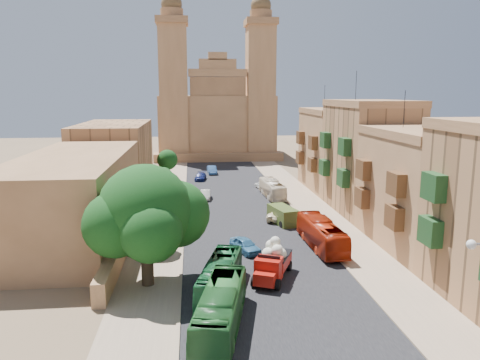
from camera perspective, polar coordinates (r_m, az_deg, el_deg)
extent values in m
plane|color=brown|center=(34.60, 4.65, -14.53)|extent=(260.00, 260.00, 0.00)
cube|color=black|center=(62.79, -0.38, -2.92)|extent=(14.00, 140.00, 0.01)
cube|color=#937A60|center=(64.39, 8.07, -2.68)|extent=(5.00, 140.00, 0.01)
cube|color=#937A60|center=(62.61, -9.08, -3.09)|extent=(5.00, 140.00, 0.01)
cube|color=#937A60|center=(63.82, 5.89, -2.70)|extent=(0.25, 140.00, 0.12)
cube|color=#937A60|center=(62.50, -6.79, -3.01)|extent=(0.25, 140.00, 0.12)
cube|color=#1A411D|center=(37.58, 22.16, -5.81)|extent=(0.90, 2.20, 2.00)
cube|color=#1A411D|center=(36.82, 22.52, -0.78)|extent=(0.90, 2.20, 2.00)
cube|color=#9E6F47|center=(48.11, 21.31, -1.43)|extent=(8.00, 14.00, 10.50)
cube|color=#8C603D|center=(47.34, 21.77, 5.27)|extent=(8.20, 14.00, 0.80)
cylinder|color=black|center=(49.27, 19.39, 8.17)|extent=(0.06, 0.06, 3.60)
cube|color=#55341C|center=(43.04, 18.28, -4.32)|extent=(0.90, 2.20, 2.00)
cube|color=#55341C|center=(50.08, 14.63, -2.07)|extent=(0.90, 2.20, 2.00)
cube|color=#55341C|center=(42.41, 18.51, -0.47)|extent=(0.90, 2.20, 2.00)
cube|color=#55341C|center=(49.53, 14.79, 1.25)|extent=(0.90, 2.20, 2.00)
cube|color=#A8764C|center=(60.49, 15.37, 2.45)|extent=(8.00, 14.00, 13.00)
cube|color=#8C603D|center=(59.95, 15.69, 8.99)|extent=(8.20, 14.00, 0.80)
cylinder|color=black|center=(62.21, 13.96, 11.14)|extent=(0.06, 0.06, 3.60)
cube|color=#1A411D|center=(55.58, 12.47, 0.25)|extent=(0.90, 2.20, 2.00)
cube|color=#1A411D|center=(62.96, 10.23, 1.53)|extent=(0.90, 2.20, 2.00)
cube|color=#1A411D|center=(55.06, 12.62, 3.98)|extent=(0.90, 2.20, 2.00)
cube|color=#1A411D|center=(62.50, 10.34, 4.82)|extent=(0.90, 2.20, 2.00)
cube|color=#9E6F47|center=(73.68, 11.41, 3.42)|extent=(8.00, 14.00, 11.50)
cube|color=#8C603D|center=(73.19, 11.59, 8.20)|extent=(8.20, 14.00, 0.80)
cylinder|color=black|center=(75.53, 10.28, 9.99)|extent=(0.06, 0.06, 3.60)
cube|color=#55341C|center=(68.91, 8.80, 1.86)|extent=(0.90, 2.20, 2.00)
cube|color=#55341C|center=(76.43, 7.32, 2.75)|extent=(0.90, 2.20, 2.00)
cube|color=#55341C|center=(68.50, 8.88, 4.53)|extent=(0.90, 2.20, 2.00)
cube|color=#55341C|center=(76.07, 7.37, 5.16)|extent=(0.90, 2.20, 2.00)
cube|color=#9E6F47|center=(53.00, -12.91, -4.74)|extent=(1.00, 40.00, 1.80)
cube|color=#8C603D|center=(51.31, -19.44, -1.80)|extent=(10.00, 28.00, 8.40)
cube|color=#A8764C|center=(76.34, -15.04, 2.95)|extent=(10.00, 22.00, 10.00)
cube|color=#9E6F47|center=(112.19, -2.95, 6.65)|extent=(26.00, 20.00, 14.00)
cube|color=#8C603D|center=(102.37, -2.60, 2.84)|extent=(28.00, 4.00, 1.80)
cube|color=#8C603D|center=(103.24, -2.70, 7.98)|extent=(12.00, 2.00, 16.00)
cube|color=#9E6F47|center=(103.23, -2.75, 12.92)|extent=(12.60, 2.40, 1.60)
cube|color=#9E6F47|center=(103.31, -2.76, 13.86)|extent=(8.00, 2.00, 2.40)
cube|color=#9E6F47|center=(103.43, -2.76, 14.86)|extent=(4.00, 2.00, 1.60)
cube|color=#9E6F47|center=(104.33, -8.07, 10.39)|extent=(6.00, 6.00, 29.00)
cube|color=#8C603D|center=(105.39, -8.29, 18.62)|extent=(6.80, 6.80, 1.40)
cylinder|color=#8C603D|center=(105.63, -8.32, 19.48)|extent=(4.80, 4.80, 1.80)
sphere|color=brown|center=(105.93, -8.34, 20.44)|extent=(4.40, 4.40, 4.40)
cube|color=#9E6F47|center=(105.41, 2.48, 10.48)|extent=(6.00, 6.00, 29.00)
cube|color=#8C603D|center=(106.46, 2.55, 18.63)|extent=(6.80, 6.80, 1.40)
cylinder|color=#8C603D|center=(106.70, 2.56, 19.48)|extent=(4.80, 4.80, 1.80)
sphere|color=brown|center=(106.99, 2.57, 20.44)|extent=(4.40, 4.40, 4.40)
cylinder|color=#36281B|center=(37.24, -11.24, -9.84)|extent=(0.95, 0.95, 3.60)
sphere|color=#0E3311|center=(36.03, -11.47, -3.75)|extent=(7.19, 7.19, 7.19)
sphere|color=#0E3311|center=(37.12, -7.78, -4.12)|extent=(5.30, 5.30, 5.30)
sphere|color=#0E3311|center=(35.68, -14.90, -5.31)|extent=(4.92, 4.92, 4.92)
sphere|color=#0E3311|center=(34.05, -10.81, -6.23)|extent=(4.54, 4.54, 4.54)
sphere|color=#0E3311|center=(37.99, -12.79, -1.89)|extent=(4.17, 4.17, 4.17)
cylinder|color=#36281B|center=(45.00, -10.95, -6.96)|extent=(0.44, 0.44, 2.50)
sphere|color=#0E3311|center=(44.32, -11.06, -3.85)|extent=(3.63, 3.63, 3.63)
cylinder|color=#36281B|center=(56.58, -9.93, -3.53)|extent=(0.44, 0.44, 2.04)
sphere|color=#0E3311|center=(56.12, -9.99, -1.49)|extent=(2.97, 2.97, 2.97)
cylinder|color=#36281B|center=(68.28, -9.26, -1.15)|extent=(0.44, 0.44, 1.88)
sphere|color=#0E3311|center=(67.93, -9.31, 0.41)|extent=(2.73, 2.73, 2.73)
cylinder|color=#36281B|center=(80.01, -8.80, 0.76)|extent=(0.44, 0.44, 2.37)
sphere|color=#0E3311|center=(79.65, -8.85, 2.45)|extent=(3.44, 3.44, 3.44)
sphere|color=white|center=(23.43, 26.37, -7.06)|extent=(0.44, 0.44, 0.44)
cube|color=#AA160D|center=(38.86, 4.32, -9.76)|extent=(3.26, 3.93, 0.85)
cube|color=black|center=(38.70, 4.33, -9.10)|extent=(3.32, 3.99, 0.11)
cube|color=#AA160D|center=(36.86, 3.52, -10.74)|extent=(2.45, 2.26, 1.69)
cube|color=#AA160D|center=(35.99, 3.06, -11.93)|extent=(1.92, 1.68, 0.94)
cube|color=black|center=(36.63, 3.53, -9.78)|extent=(1.67, 0.81, 0.85)
cylinder|color=black|center=(36.65, 1.71, -12.28)|extent=(0.64, 0.91, 0.85)
cylinder|color=black|center=(36.22, 4.64, -12.60)|extent=(0.64, 0.91, 0.85)
cylinder|color=black|center=(40.36, 3.37, -10.10)|extent=(0.64, 0.91, 0.85)
cylinder|color=black|center=(39.96, 6.03, -10.35)|extent=(0.64, 0.91, 0.85)
sphere|color=beige|center=(38.21, 3.44, -8.98)|extent=(1.03, 1.03, 1.03)
sphere|color=beige|center=(38.26, 4.93, -8.97)|extent=(1.03, 1.03, 1.03)
sphere|color=beige|center=(39.14, 4.53, -8.51)|extent=(1.03, 1.03, 1.03)
sphere|color=beige|center=(38.62, 3.83, -7.96)|extent=(0.94, 0.94, 0.94)
sphere|color=beige|center=(37.62, 4.53, -8.56)|extent=(0.94, 0.94, 0.94)
sphere|color=beige|center=(38.23, 4.32, -7.49)|extent=(0.85, 0.85, 0.85)
cube|color=#41531F|center=(53.57, 5.24, -4.30)|extent=(3.06, 4.92, 1.89)
cylinder|color=black|center=(51.97, 5.09, -5.42)|extent=(0.48, 0.81, 0.76)
cylinder|color=black|center=(52.73, 6.86, -5.21)|extent=(0.48, 0.81, 0.76)
cylinder|color=black|center=(54.75, 3.67, -4.56)|extent=(0.48, 0.81, 0.76)
cylinder|color=black|center=(55.48, 5.36, -4.39)|extent=(0.48, 0.81, 0.76)
imported|color=#23622A|center=(30.30, -2.36, -15.44)|extent=(4.28, 10.11, 2.74)
imported|color=#185E2F|center=(35.46, -2.43, -11.65)|extent=(4.16, 9.19, 2.49)
imported|color=#9D1F09|center=(45.65, 9.90, -6.52)|extent=(2.64, 9.84, 2.72)
imported|color=beige|center=(66.53, 3.96, -1.09)|extent=(2.58, 8.94, 2.46)
imported|color=teal|center=(44.00, 0.65, -7.95)|extent=(3.05, 4.27, 1.35)
imported|color=beige|center=(65.56, -4.25, -1.80)|extent=(1.59, 3.93, 1.27)
imported|color=#FFECBC|center=(55.16, 4.86, -4.12)|extent=(3.97, 5.50, 1.39)
imported|color=navy|center=(79.94, -4.83, 0.41)|extent=(2.29, 4.37, 1.21)
imported|color=white|center=(72.44, 2.82, -0.59)|extent=(2.56, 4.04, 1.28)
imported|color=#305A96|center=(86.05, -3.44, 1.23)|extent=(1.75, 4.41, 1.43)
imported|color=black|center=(46.14, 11.62, -7.16)|extent=(0.58, 0.39, 1.55)
imported|color=#37353D|center=(45.57, 11.72, -7.33)|extent=(0.61, 1.02, 1.63)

